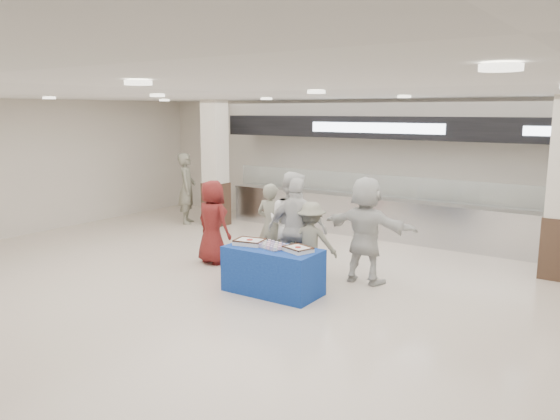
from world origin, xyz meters
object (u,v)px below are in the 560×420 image
Objects in this scene: cupcake_tray at (272,246)px; soldier_bg at (187,188)px; civilian_maroon at (213,222)px; chef_tall at (291,224)px; civilian_white at (366,230)px; soldier_a at (271,226)px; display_table at (273,270)px; sheet_cake_left at (250,241)px; soldier_b at (311,242)px; chef_short at (297,230)px; sheet_cake_right at (298,249)px.

cupcake_tray is 0.28× the size of soldier_bg.
chef_tall reaches higher than civilian_maroon.
civilian_white is at bearing -143.43° from soldier_bg.
chef_tall is 1.01× the size of civilian_white.
civilian_white is (1.86, 0.19, 0.12)m from soldier_a.
display_table is 2.93× the size of sheet_cake_left.
soldier_b reaches higher than display_table.
chef_short is at bearing 92.02° from cupcake_tray.
chef_short is (0.27, -0.22, -0.03)m from chef_tall.
soldier_b is 0.96m from civilian_white.
chef_tall is (-0.77, 0.97, 0.14)m from sheet_cake_right.
soldier_a is (1.10, 0.39, -0.01)m from civilian_maroon.
civilian_white reaches higher than soldier_a.
sheet_cake_right is 6.43m from soldier_bg.
chef_tall is 0.59m from soldier_b.
sheet_cake_right is 0.28× the size of chef_short.
sheet_cake_left is at bearing -179.81° from display_table.
chef_short is at bearing 62.99° from sheet_cake_left.
sheet_cake_left is at bearing -176.89° from cupcake_tray.
sheet_cake_right is 1.25m from chef_tall.
sheet_cake_left is at bearing -176.24° from sheet_cake_right.
sheet_cake_left is at bearing 31.50° from soldier_b.
soldier_bg is (-5.06, 2.50, 0.02)m from chef_short.
chef_tall is at bearing 106.34° from cupcake_tray.
soldier_bg is (-4.79, 2.27, -0.01)m from chef_tall.
chef_tall is 5.30m from soldier_bg.
civilian_maroon is 1.69m from chef_tall.
soldier_bg reaches higher than soldier_b.
chef_short is 1.28× the size of soldier_b.
sheet_cake_left is 0.29× the size of civilian_white.
chef_tall is (1.67, 0.23, 0.12)m from civilian_maroon.
soldier_bg is at bearing 146.04° from display_table.
civilian_white is at bearing 53.24° from display_table.
civilian_maroon is 0.88× the size of civilian_white.
cupcake_tray is at bearing 103.90° from chef_tall.
chef_tall reaches higher than sheet_cake_right.
display_table is 0.62m from sheet_cake_right.
display_table is 0.84× the size of civilian_white.
soldier_bg reaches higher than cupcake_tray.
sheet_cake_left is at bearing 44.74° from civilian_white.
sheet_cake_right is at bearing 137.36° from soldier_a.
sheet_cake_left is 0.33× the size of civilian_maroon.
display_table is 0.86× the size of chef_short.
chef_tall is (-0.32, 1.02, 0.56)m from display_table.
display_table is 2.99× the size of cupcake_tray.
chef_tall is at bearing 15.94° from civilian_white.
chef_tall reaches higher than soldier_b.
civilian_white reaches higher than soldier_b.
display_table is at bearing -158.67° from soldier_bg.
display_table is at bearing 79.98° from chef_short.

